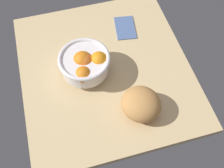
# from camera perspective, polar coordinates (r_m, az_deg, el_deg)

# --- Properties ---
(ground_plane) EXTENTS (0.74, 0.67, 0.03)m
(ground_plane) POSITION_cam_1_polar(r_m,az_deg,el_deg) (1.12, -1.40, 2.93)
(ground_plane) COLOR #D5B781
(fruit_bowl) EXTENTS (0.20, 0.20, 0.11)m
(fruit_bowl) POSITION_cam_1_polar(r_m,az_deg,el_deg) (1.04, -5.56, 4.21)
(fruit_bowl) COLOR white
(fruit_bowl) RESTS_ON ground
(bread_loaf) EXTENTS (0.20, 0.19, 0.09)m
(bread_loaf) POSITION_cam_1_polar(r_m,az_deg,el_deg) (0.97, 6.13, -4.20)
(bread_loaf) COLOR #C38749
(bread_loaf) RESTS_ON ground
(napkin_folded) EXTENTS (0.15, 0.10, 0.01)m
(napkin_folded) POSITION_cam_1_polar(r_m,az_deg,el_deg) (1.24, 2.79, 11.79)
(napkin_folded) COLOR #4F699B
(napkin_folded) RESTS_ON ground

